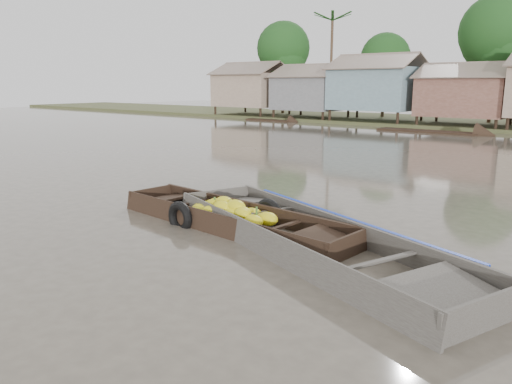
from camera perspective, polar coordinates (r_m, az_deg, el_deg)
The scene contains 3 objects.
ground at distance 10.51m, azimuth -4.58°, elevation -5.05°, with size 120.00×120.00×0.00m, color #4E473C.
banana_boat at distance 11.19m, azimuth -3.17°, elevation -2.91°, with size 6.30×1.98×0.86m.
viewer_boat at distance 9.71m, azimuth 6.15°, elevation -6.15°, with size 7.97×4.54×0.62m.
Camera 1 is at (6.90, -7.28, 3.13)m, focal length 35.00 mm.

